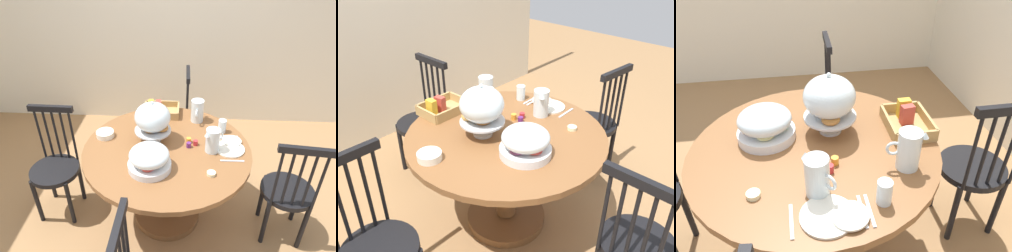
{
  "view_description": "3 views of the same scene",
  "coord_description": "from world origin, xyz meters",
  "views": [
    {
      "loc": [
        0.19,
        -1.73,
        2.11
      ],
      "look_at": [
        0.07,
        0.26,
        0.84
      ],
      "focal_mm": 32.3,
      "sensor_mm": 36.0,
      "label": 1
    },
    {
      "loc": [
        -1.35,
        -1.17,
        1.9
      ],
      "look_at": [
        0.07,
        0.11,
        0.79
      ],
      "focal_mm": 37.86,
      "sensor_mm": 36.0,
      "label": 2
    },
    {
      "loc": [
        1.4,
        0.04,
        1.74
      ],
      "look_at": [
        0.07,
        0.26,
        0.84
      ],
      "focal_mm": 34.5,
      "sensor_mm": 36.0,
      "label": 3
    }
  ],
  "objects": [
    {
      "name": "ground_plane",
      "position": [
        0.0,
        0.0,
        0.0
      ],
      "size": [
        10.0,
        10.0,
        0.0
      ],
      "primitive_type": "plane",
      "color": "#997047"
    },
    {
      "name": "wall_back",
      "position": [
        0.0,
        1.83,
        1.3
      ],
      "size": [
        4.8,
        0.06,
        2.6
      ],
      "primitive_type": "cube",
      "color": "silver",
      "rests_on": "ground_plane"
    },
    {
      "name": "dining_table",
      "position": [
        0.07,
        0.11,
        0.54
      ],
      "size": [
        1.27,
        1.27,
        0.74
      ],
      "color": "brown",
      "rests_on": "ground_plane"
    },
    {
      "name": "windsor_chair_near_window",
      "position": [
        -0.86,
        0.16,
        0.45
      ],
      "size": [
        0.4,
        0.4,
        0.97
      ],
      "color": "black",
      "rests_on": "ground_plane"
    },
    {
      "name": "windsor_chair_facing_door",
      "position": [
        1.0,
        -0.02,
        0.45
      ],
      "size": [
        0.4,
        0.4,
        0.97
      ],
      "color": "black",
      "rests_on": "ground_plane"
    },
    {
      "name": "windsor_chair_far_side",
      "position": [
        0.09,
        1.05,
        0.45
      ],
      "size": [
        0.4,
        0.4,
        0.97
      ],
      "color": "black",
      "rests_on": "ground_plane"
    },
    {
      "name": "pastry_stand_with_dome",
      "position": [
        -0.04,
        0.21,
        0.94
      ],
      "size": [
        0.28,
        0.28,
        0.34
      ],
      "color": "silver",
      "rests_on": "dining_table"
    },
    {
      "name": "fruit_platter_covered",
      "position": [
        -0.03,
        -0.13,
        0.83
      ],
      "size": [
        0.3,
        0.3,
        0.18
      ],
      "color": "silver",
      "rests_on": "dining_table"
    },
    {
      "name": "orange_juice_pitcher",
      "position": [
        0.41,
        0.1,
        0.82
      ],
      "size": [
        0.16,
        0.14,
        0.19
      ],
      "color": "silver",
      "rests_on": "dining_table"
    },
    {
      "name": "milk_pitcher",
      "position": [
        0.31,
        0.52,
        0.83
      ],
      "size": [
        0.11,
        0.19,
        0.19
      ],
      "color": "silver",
      "rests_on": "dining_table"
    },
    {
      "name": "cereal_basket",
      "position": [
        -0.02,
        0.63,
        0.77
      ],
      "size": [
        0.32,
        0.24,
        0.12
      ],
      "color": "tan",
      "rests_on": "dining_table"
    },
    {
      "name": "china_plate_large",
      "position": [
        0.54,
        0.12,
        0.75
      ],
      "size": [
        0.22,
        0.22,
        0.01
      ],
      "primitive_type": "cylinder",
      "color": "white",
      "rests_on": "dining_table"
    },
    {
      "name": "china_plate_small",
      "position": [
        0.57,
        0.21,
        0.76
      ],
      "size": [
        0.15,
        0.15,
        0.01
      ],
      "primitive_type": "cylinder",
      "color": "white",
      "rests_on": "china_plate_large"
    },
    {
      "name": "cereal_bowl",
      "position": [
        -0.43,
        0.24,
        0.76
      ],
      "size": [
        0.14,
        0.14,
        0.04
      ],
      "primitive_type": "cylinder",
      "color": "white",
      "rests_on": "dining_table"
    },
    {
      "name": "drinking_glass",
      "position": [
        0.5,
        0.36,
        0.8
      ],
      "size": [
        0.06,
        0.06,
        0.11
      ],
      "primitive_type": "cylinder",
      "color": "silver",
      "rests_on": "dining_table"
    },
    {
      "name": "butter_dish",
      "position": [
        0.39,
        -0.17,
        0.75
      ],
      "size": [
        0.06,
        0.06,
        0.02
      ],
      "primitive_type": "cylinder",
      "color": "beige",
      "rests_on": "dining_table"
    },
    {
      "name": "jam_jar_strawberry",
      "position": [
        0.29,
        0.16,
        0.76
      ],
      "size": [
        0.04,
        0.04,
        0.04
      ],
      "primitive_type": "cylinder",
      "color": "#B7282D",
      "rests_on": "dining_table"
    },
    {
      "name": "jam_jar_apricot",
      "position": [
        0.24,
        0.19,
        0.76
      ],
      "size": [
        0.04,
        0.04,
        0.04
      ],
      "primitive_type": "cylinder",
      "color": "orange",
      "rests_on": "dining_table"
    },
    {
      "name": "jam_jar_grape",
      "position": [
        0.24,
        0.13,
        0.76
      ],
      "size": [
        0.04,
        0.04,
        0.04
      ],
      "primitive_type": "cylinder",
      "color": "#5B2366",
      "rests_on": "dining_table"
    },
    {
      "name": "table_knife",
      "position": [
        0.54,
        0.26,
        0.74
      ],
      "size": [
        0.17,
        0.02,
        0.01
      ],
      "primitive_type": "cube",
      "rotation": [
        0.0,
        0.0,
        6.3
      ],
      "color": "silver",
      "rests_on": "dining_table"
    },
    {
      "name": "dinner_fork",
      "position": [
        0.54,
        0.29,
        0.74
      ],
      "size": [
        0.17,
        0.02,
        0.01
      ],
      "primitive_type": "cube",
      "rotation": [
        0.0,
        0.0,
        6.3
      ],
      "color": "silver",
      "rests_on": "dining_table"
    },
    {
      "name": "soup_spoon",
      "position": [
        0.55,
        -0.02,
        0.74
      ],
      "size": [
        0.17,
        0.02,
        0.01
      ],
      "primitive_type": "cube",
      "rotation": [
        0.0,
        0.0,
        6.3
      ],
      "color": "silver",
      "rests_on": "dining_table"
    }
  ]
}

